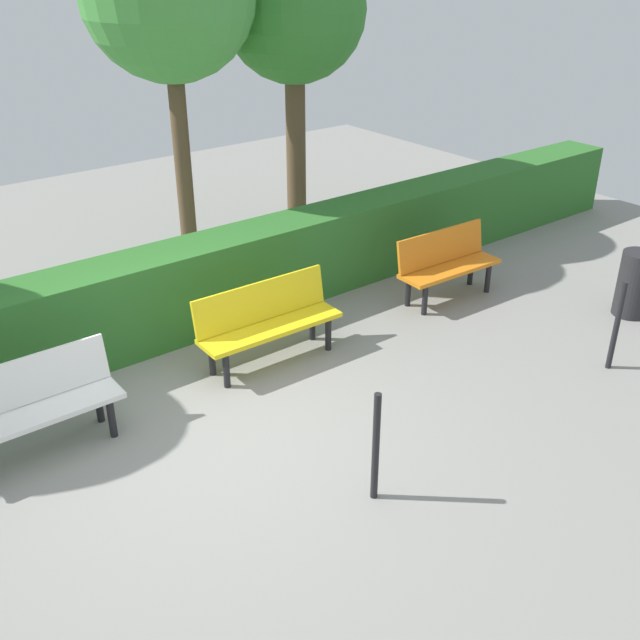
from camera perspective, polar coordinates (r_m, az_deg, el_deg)
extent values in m
plane|color=gray|center=(6.93, -8.02, -8.66)|extent=(18.21, 18.21, 0.00)
cube|color=orange|center=(9.29, 10.11, 3.97)|extent=(1.41, 0.47, 0.05)
cube|color=orange|center=(9.32, 9.40, 5.68)|extent=(1.40, 0.16, 0.42)
cylinder|color=black|center=(9.66, 12.94, 3.20)|extent=(0.07, 0.07, 0.39)
cylinder|color=black|center=(9.84, 11.66, 3.80)|extent=(0.07, 0.07, 0.39)
cylinder|color=black|center=(8.93, 8.16, 1.56)|extent=(0.07, 0.07, 0.39)
cylinder|color=black|center=(9.12, 6.88, 2.24)|extent=(0.07, 0.07, 0.39)
cube|color=yellow|center=(7.75, -3.82, -0.59)|extent=(1.60, 0.46, 0.05)
cube|color=yellow|center=(7.79, -4.64, 1.46)|extent=(1.59, 0.15, 0.42)
cylinder|color=black|center=(8.07, 0.65, -1.09)|extent=(0.07, 0.07, 0.39)
cylinder|color=black|center=(8.28, -0.60, -0.30)|extent=(0.07, 0.07, 0.39)
cylinder|color=black|center=(7.46, -7.30, -3.90)|extent=(0.07, 0.07, 0.39)
cylinder|color=black|center=(7.69, -8.42, -2.96)|extent=(0.07, 0.07, 0.39)
cube|color=white|center=(6.83, -21.38, -6.85)|extent=(1.53, 0.43, 0.05)
cube|color=white|center=(6.87, -22.20, -4.49)|extent=(1.53, 0.12, 0.42)
cylinder|color=black|center=(6.97, -15.91, -7.37)|extent=(0.07, 0.07, 0.39)
cylinder|color=black|center=(7.21, -16.85, -6.24)|extent=(0.07, 0.07, 0.39)
cube|color=#2D6B28|center=(8.66, -7.84, 3.12)|extent=(14.21, 0.66, 1.04)
cylinder|color=brown|center=(11.01, -1.88, 13.10)|extent=(0.29, 0.29, 2.65)
sphere|color=#337A2D|center=(10.70, -2.05, 23.10)|extent=(1.97, 1.97, 1.97)
cylinder|color=brown|center=(10.20, -10.65, 12.10)|extent=(0.22, 0.22, 2.86)
cylinder|color=black|center=(8.18, 22.09, -0.43)|extent=(0.06, 0.06, 1.00)
cylinder|color=black|center=(5.87, 4.37, -9.85)|extent=(0.06, 0.06, 1.00)
cylinder|color=#262628|center=(9.53, 23.30, 2.60)|extent=(0.41, 0.41, 0.80)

